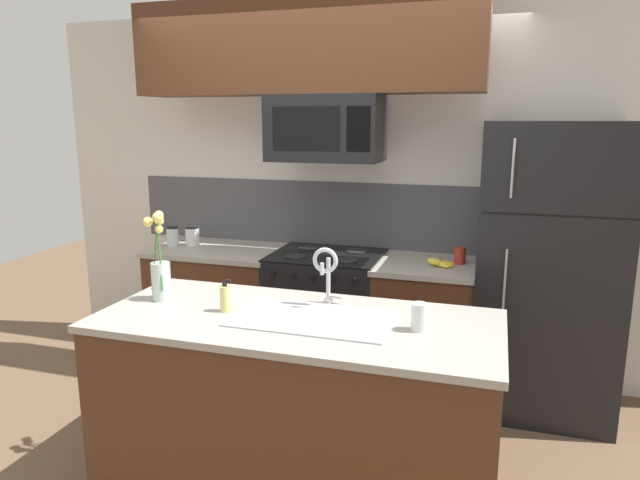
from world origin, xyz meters
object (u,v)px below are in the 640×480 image
Objects in this scene: microwave at (326,128)px; sink_faucet at (326,268)px; refrigerator at (547,270)px; storage_jar_medium at (192,236)px; dish_soap_bottle at (225,298)px; coffee_tin at (460,256)px; drinking_glass at (419,317)px; stove_range at (326,317)px; banana_bunch at (440,263)px; flower_vase at (160,272)px; storage_jar_tall at (173,236)px.

microwave is 2.43× the size of sink_faucet.
refrigerator is 12.60× the size of storage_jar_medium.
dish_soap_bottle reaches higher than storage_jar_medium.
sink_faucet is at bearing -118.72° from coffee_tin.
microwave reaches higher than storage_jar_medium.
coffee_tin is at bearing 176.78° from refrigerator.
drinking_glass is (-0.63, -1.27, 0.06)m from refrigerator.
microwave reaches higher than sink_faucet.
stove_range is at bearing 90.16° from microwave.
coffee_tin is at bearing 3.19° from stove_range.
banana_bunch reaches higher than stove_range.
refrigerator is 11.10× the size of dish_soap_bottle.
banana_bunch is at bearing 40.45° from flower_vase.
banana_bunch is (0.79, -0.06, 0.47)m from stove_range.
dish_soap_bottle is at bearing -49.63° from storage_jar_tall.
banana_bunch is at bearing -4.47° from stove_range.
storage_jar_tall is 1.34m from flower_vase.
stove_range is 1.25× the size of microwave.
storage_jar_medium is 1.32× the size of coffee_tin.
sink_faucet is 0.52m from dish_soap_bottle.
banana_bunch is at bearing -2.77° from storage_jar_medium.
banana_bunch is at bearing 52.42° from dish_soap_bottle.
coffee_tin is 0.23× the size of flower_vase.
microwave is 0.41× the size of refrigerator.
banana_bunch is 1.47× the size of drinking_glass.
sink_faucet is at bearing 27.83° from dish_soap_bottle.
sink_faucet is at bearing 11.06° from flower_vase.
sink_faucet is at bearing -37.73° from storage_jar_medium.
flower_vase is (-0.85, -0.17, -0.05)m from sink_faucet.
storage_jar_tall is at bearing 146.25° from sink_faucet.
microwave is 1.67m from drinking_glass.
storage_jar_medium is (0.14, 0.05, -0.00)m from storage_jar_tall.
storage_jar_medium is 0.77× the size of banana_bunch.
dish_soap_bottle is at bearing -54.62° from storage_jar_medium.
microwave is 6.77× the size of coffee_tin.
storage_jar_medium is 2.26m from drinking_glass.
banana_bunch is 1.19m from drinking_glass.
refrigerator reaches higher than storage_jar_medium.
coffee_tin is (1.96, 0.02, -0.02)m from storage_jar_medium.
microwave is 1.25m from sink_faucet.
storage_jar_medium reaches higher than stove_range.
storage_jar_tall is (-2.63, -0.05, 0.07)m from refrigerator.
stove_range is 1.57m from drinking_glass.
storage_jar_tall is at bearing 119.05° from flower_vase.
flower_vase is at bearing -114.56° from stove_range.
sink_faucet reaches higher than dish_soap_bottle.
coffee_tin is at bearing 4.52° from microwave.
drinking_glass is at bearing -34.26° from storage_jar_medium.
storage_jar_tall is 0.31× the size of flower_vase.
microwave reaches higher than coffee_tin.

